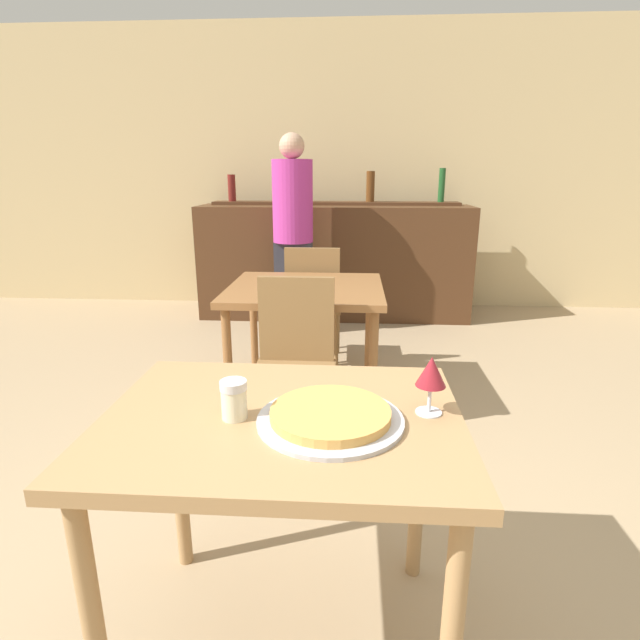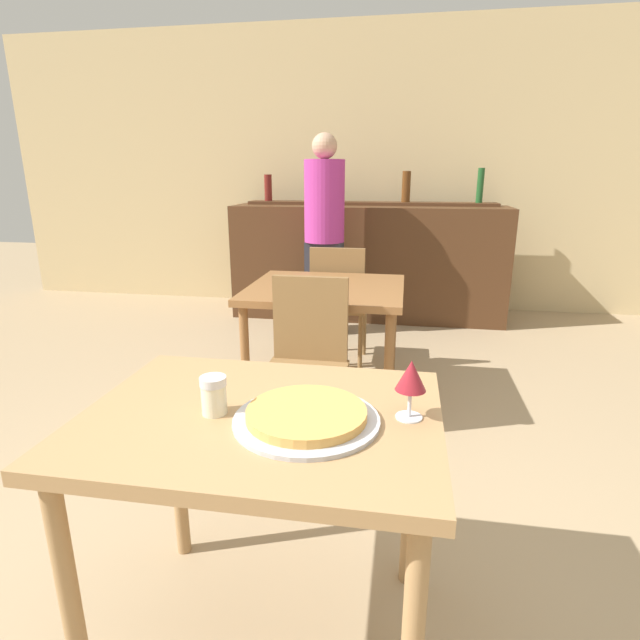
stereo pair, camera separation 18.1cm
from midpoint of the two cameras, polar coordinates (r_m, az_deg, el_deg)
The scene contains 12 objects.
ground_plane at distance 1.83m, azimuth -2.47°, elevation -32.43°, with size 16.00×16.00×0.00m, color tan.
wall_back at distance 5.35m, azimuth 7.14°, elevation 16.56°, with size 8.00×0.05×2.80m.
dining_table_near at distance 1.40m, azimuth -2.81°, elevation -14.22°, with size 0.95×0.72×0.76m.
dining_table_far at distance 2.99m, azimuth 2.41°, elevation 2.26°, with size 0.91×0.85×0.73m.
bar_counter at distance 4.92m, azimuth 6.49°, elevation 6.54°, with size 2.60×0.56×1.08m.
bar_back_shelf at distance 4.99m, azimuth 6.77°, elevation 13.56°, with size 2.39×0.24×0.34m.
chair_far_side_front at distance 2.47m, azimuth 0.58°, elevation -4.10°, with size 0.40×0.40×0.89m.
chair_far_side_back at distance 3.60m, azimuth 3.61°, elevation 2.49°, with size 0.40×0.40×0.89m.
pizza_tray at distance 1.29m, azimuth 2.52°, elevation -11.03°, with size 0.38×0.38×0.04m.
cheese_shaker at distance 1.33m, azimuth -8.24°, elevation -8.56°, with size 0.07×0.07×0.10m.
person_standing at distance 4.33m, azimuth 1.72°, elevation 10.36°, with size 0.34×0.34×1.69m.
wine_glass at distance 1.31m, azimuth 14.31°, elevation -6.44°, with size 0.08×0.08×0.16m.
Camera 2 is at (0.36, -1.16, 1.37)m, focal length 28.00 mm.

